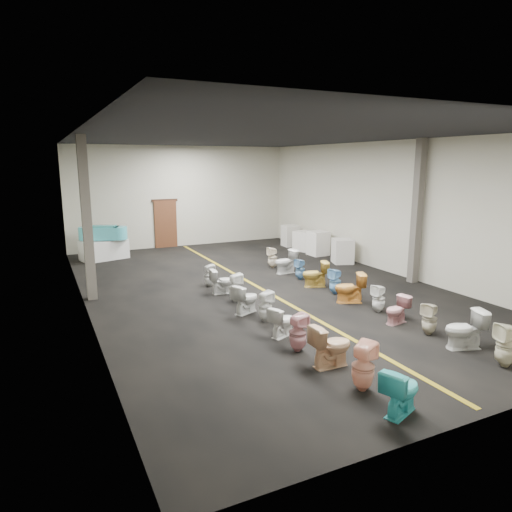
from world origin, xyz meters
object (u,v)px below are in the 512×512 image
at_px(toilet_right_4, 379,298).
at_px(toilet_right_10, 273,258).
at_px(toilet_right_3, 397,310).
at_px(toilet_left_0, 401,390).
at_px(toilet_left_7, 235,287).
at_px(toilet_left_4, 282,321).
at_px(appliance_crate_b, 318,243).
at_px(toilet_left_2, 331,345).
at_px(toilet_left_5, 265,306).
at_px(toilet_right_5, 350,288).
at_px(appliance_crate_d, 290,236).
at_px(toilet_left_3, 298,333).
at_px(toilet_right_8, 300,269).
at_px(toilet_right_7, 315,274).
at_px(toilet_left_6, 246,299).
at_px(appliance_crate_c, 304,241).
at_px(toilet_right_1, 465,329).
at_px(display_table, 104,250).
at_px(toilet_left_1, 363,367).
at_px(appliance_crate_a, 343,251).
at_px(toilet_right_6, 335,281).
at_px(toilet_right_2, 430,319).
at_px(bathtub, 103,233).
at_px(toilet_left_9, 209,275).
at_px(toilet_right_9, 286,262).
at_px(toilet_left_8, 223,281).
at_px(toilet_right_0, 507,345).

bearing_deg(toilet_right_4, toilet_right_10, 173.66).
bearing_deg(toilet_right_3, toilet_right_10, 169.39).
height_order(toilet_left_0, toilet_left_7, toilet_left_7).
height_order(toilet_left_0, toilet_left_4, toilet_left_0).
height_order(appliance_crate_b, toilet_left_2, appliance_crate_b).
xyz_separation_m(toilet_left_5, toilet_right_5, (2.75, 0.34, 0.04)).
xyz_separation_m(appliance_crate_d, toilet_right_3, (-2.83, -9.99, -0.15)).
relative_size(toilet_left_3, toilet_right_8, 1.15).
distance_m(toilet_right_7, toilet_right_8, 0.96).
height_order(toilet_left_2, toilet_left_6, toilet_left_2).
height_order(appliance_crate_d, toilet_right_3, appliance_crate_d).
xyz_separation_m(toilet_left_3, toilet_right_10, (3.01, 6.83, -0.01)).
bearing_deg(toilet_right_10, appliance_crate_c, 135.20).
bearing_deg(toilet_right_1, toilet_left_4, -107.05).
distance_m(appliance_crate_c, toilet_left_0, 13.12).
distance_m(display_table, toilet_right_4, 11.21).
bearing_deg(toilet_left_0, toilet_left_1, -17.58).
relative_size(display_table, appliance_crate_a, 1.87).
height_order(toilet_left_6, toilet_right_7, toilet_right_7).
bearing_deg(toilet_right_10, toilet_left_2, -14.71).
height_order(toilet_left_7, toilet_right_3, toilet_left_7).
relative_size(toilet_right_3, toilet_right_7, 0.83).
height_order(toilet_left_3, toilet_right_5, toilet_right_5).
xyz_separation_m(appliance_crate_a, toilet_left_3, (-5.80, -6.40, -0.07)).
bearing_deg(toilet_right_7, toilet_right_4, 21.46).
distance_m(appliance_crate_d, toilet_left_5, 10.17).
distance_m(appliance_crate_d, toilet_right_6, 7.78).
bearing_deg(toilet_left_7, toilet_left_5, -178.81).
distance_m(display_table, toilet_left_4, 10.46).
distance_m(toilet_left_0, toilet_right_4, 4.93).
xyz_separation_m(toilet_right_1, toilet_right_2, (-0.05, 0.89, -0.05)).
xyz_separation_m(toilet_right_5, toilet_right_10, (0.05, 4.62, -0.03)).
height_order(appliance_crate_b, toilet_right_3, appliance_crate_b).
bearing_deg(toilet_right_10, toilet_right_5, 4.74).
bearing_deg(appliance_crate_c, toilet_left_4, -124.38).
height_order(bathtub, toilet_left_3, bathtub).
height_order(toilet_left_9, toilet_right_4, toilet_right_4).
distance_m(toilet_left_0, toilet_right_8, 8.17).
distance_m(toilet_right_1, toilet_right_9, 7.29).
xyz_separation_m(appliance_crate_c, toilet_right_2, (-2.68, -9.64, -0.06)).
bearing_deg(toilet_right_1, toilet_right_9, -159.91).
height_order(appliance_crate_c, toilet_left_8, appliance_crate_c).
height_order(appliance_crate_b, toilet_left_7, appliance_crate_b).
distance_m(appliance_crate_a, toilet_left_1, 10.02).
xyz_separation_m(appliance_crate_d, toilet_right_4, (-2.65, -9.13, -0.12)).
bearing_deg(appliance_crate_c, toilet_left_3, -122.32).
bearing_deg(toilet_right_4, toilet_right_7, 175.32).
distance_m(toilet_left_9, toilet_right_7, 3.28).
distance_m(toilet_right_0, toilet_right_7, 6.30).
height_order(appliance_crate_a, toilet_right_7, appliance_crate_a).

